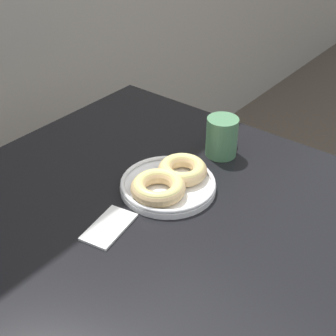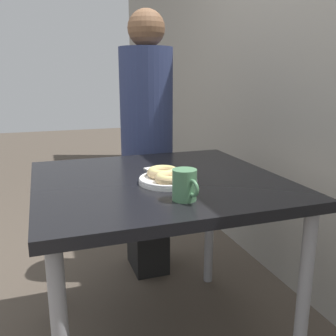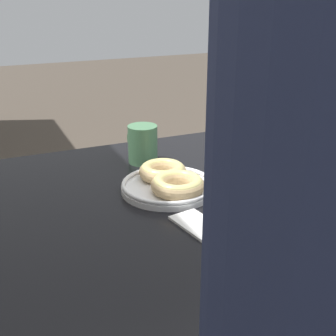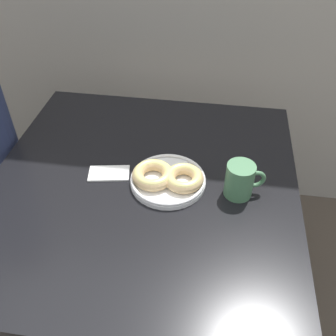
{
  "view_description": "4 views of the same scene",
  "coord_description": "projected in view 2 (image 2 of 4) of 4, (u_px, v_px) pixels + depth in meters",
  "views": [
    {
      "loc": [
        -0.62,
        -0.28,
        1.44
      ],
      "look_at": [
        0.08,
        0.28,
        0.84
      ],
      "focal_mm": 50.0,
      "sensor_mm": 36.0,
      "label": 1
    },
    {
      "loc": [
        1.4,
        -0.18,
        1.19
      ],
      "look_at": [
        0.08,
        0.28,
        0.84
      ],
      "focal_mm": 40.0,
      "sensor_mm": 36.0,
      "label": 2
    },
    {
      "loc": [
        -0.87,
        0.68,
        1.25
      ],
      "look_at": [
        0.08,
        0.28,
        0.84
      ],
      "focal_mm": 50.0,
      "sensor_mm": 36.0,
      "label": 3
    },
    {
      "loc": [
        0.2,
        -0.54,
        1.56
      ],
      "look_at": [
        0.08,
        0.28,
        0.84
      ],
      "focal_mm": 40.0,
      "sensor_mm": 36.0,
      "label": 4
    }
  ],
  "objects": [
    {
      "name": "donut_plate",
      "position": [
        167.0,
        177.0,
        1.45
      ],
      "size": [
        0.24,
        0.23,
        0.05
      ],
      "color": "white",
      "rests_on": "dining_table"
    },
    {
      "name": "napkin",
      "position": [
        157.0,
        171.0,
        1.63
      ],
      "size": [
        0.14,
        0.09,
        0.01
      ],
      "color": "white",
      "rests_on": "dining_table"
    },
    {
      "name": "coffee_mug",
      "position": [
        185.0,
        185.0,
        1.24
      ],
      "size": [
        0.12,
        0.08,
        0.11
      ],
      "color": "#4C7F56",
      "rests_on": "dining_table"
    },
    {
      "name": "dining_table",
      "position": [
        159.0,
        198.0,
        1.54
      ],
      "size": [
        0.93,
        0.98,
        0.78
      ],
      "color": "black",
      "rests_on": "ground_plane"
    },
    {
      "name": "person_figure",
      "position": [
        147.0,
        145.0,
        2.15
      ],
      "size": [
        0.33,
        0.29,
        1.52
      ],
      "color": "black",
      "rests_on": "ground_plane"
    }
  ]
}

